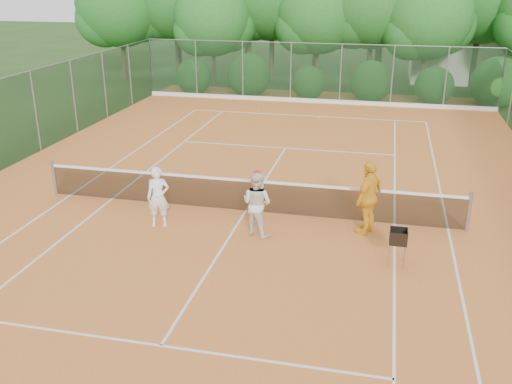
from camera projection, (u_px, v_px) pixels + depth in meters
The scene contains 13 objects.
ground at pixel (246, 212), 16.12m from camera, with size 120.00×120.00×0.00m, color #234117.
clay_court at pixel (246, 211), 16.12m from camera, with size 18.00×36.00×0.02m, color orange.
club_building at pixel (477, 56), 35.55m from camera, with size 8.00×5.00×3.00m, color beige.
tennis_net at pixel (246, 194), 15.93m from camera, with size 11.97×0.10×1.10m.
player_white at pixel (158, 197), 14.93m from camera, with size 0.59×0.39×1.62m, color white.
player_center_grp at pixel (257, 203), 14.41m from camera, with size 1.01×0.91×1.73m.
player_yellow at pixel (369, 197), 14.46m from camera, with size 1.14×0.48×1.95m, color yellow.
ball_hopper at pixel (398, 237), 12.91m from camera, with size 0.38×0.38×0.88m.
stray_ball_a at pixel (320, 118), 26.35m from camera, with size 0.07×0.07×0.07m, color #B5D732.
stray_ball_b at pixel (258, 110), 27.86m from camera, with size 0.07×0.07×0.07m, color #C6DD33.
stray_ball_c at pixel (401, 133), 23.92m from camera, with size 0.07×0.07×0.07m, color #B5D631.
court_markings at pixel (246, 211), 16.11m from camera, with size 11.03×23.83×0.01m.
fence_back at pixel (315, 73), 29.23m from camera, with size 18.07×0.07×3.00m.
Camera 1 is at (3.59, -14.41, 6.30)m, focal length 40.00 mm.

